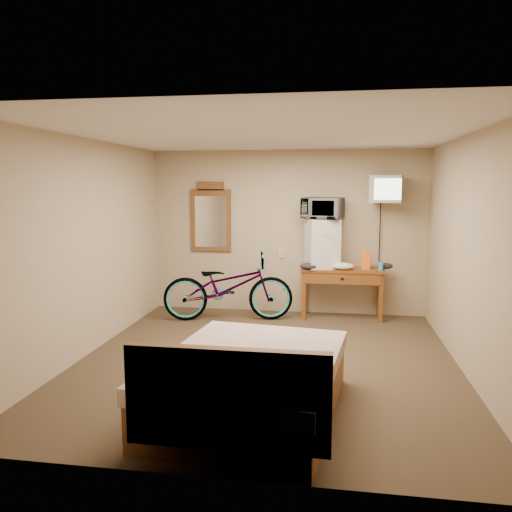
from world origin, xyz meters
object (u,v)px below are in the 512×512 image
object	(u,v)px
desk	(342,278)
blue_cup	(381,266)
crt_television	(386,189)
mini_fridge	(322,243)
bicycle	(228,287)
bed	(249,384)
microwave	(323,208)
wall_mirror	(211,218)

from	to	relation	value
desk	blue_cup	xyz separation A→B (m)	(0.55, -0.07, 0.20)
crt_television	mini_fridge	bearing A→B (deg)	177.90
blue_cup	bicycle	size ratio (longest dim) A/B	0.07
bed	mini_fridge	bearing A→B (deg)	81.54
blue_cup	desk	bearing A→B (deg)	173.18
microwave	wall_mirror	size ratio (longest dim) A/B	0.52
blue_cup	mini_fridge	bearing A→B (deg)	172.18
bicycle	wall_mirror	bearing A→B (deg)	21.87
mini_fridge	blue_cup	distance (m)	0.91
mini_fridge	blue_cup	bearing A→B (deg)	-7.82
desk	bicycle	world-z (taller)	bicycle
microwave	blue_cup	world-z (taller)	microwave
crt_television	desk	bearing A→B (deg)	-178.20
wall_mirror	desk	bearing A→B (deg)	-7.49
crt_television	wall_mirror	distance (m)	2.69
desk	bed	xyz separation A→B (m)	(-0.82, -3.39, -0.32)
microwave	crt_television	distance (m)	0.94
desk	mini_fridge	distance (m)	0.59
desk	bed	bearing A→B (deg)	-103.55
microwave	bed	size ratio (longest dim) A/B	0.28
crt_television	microwave	bearing A→B (deg)	177.88
mini_fridge	blue_cup	xyz separation A→B (m)	(0.85, -0.12, -0.30)
blue_cup	wall_mirror	size ratio (longest dim) A/B	0.11
microwave	blue_cup	distance (m)	1.19
mini_fridge	desk	bearing A→B (deg)	-9.60
crt_television	wall_mirror	xyz separation A→B (m)	(-2.64, 0.25, -0.45)
blue_cup	bicycle	xyz separation A→B (m)	(-2.19, -0.28, -0.32)
bed	microwave	bearing A→B (deg)	81.54
blue_cup	crt_television	bearing A→B (deg)	60.61
mini_fridge	wall_mirror	size ratio (longest dim) A/B	0.67
desk	crt_television	size ratio (longest dim) A/B	2.02
bicycle	microwave	bearing A→B (deg)	-84.71
microwave	crt_television	bearing A→B (deg)	13.15
mini_fridge	microwave	distance (m)	0.52
blue_cup	wall_mirror	distance (m)	2.69
bed	bicycle	bearing A→B (deg)	105.27
mini_fridge	wall_mirror	distance (m)	1.79
wall_mirror	bed	distance (m)	4.03
bicycle	bed	bearing A→B (deg)	-175.89
mini_fridge	bicycle	size ratio (longest dim) A/B	0.38
wall_mirror	crt_television	bearing A→B (deg)	-5.42
mini_fridge	microwave	bearing A→B (deg)	56.35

